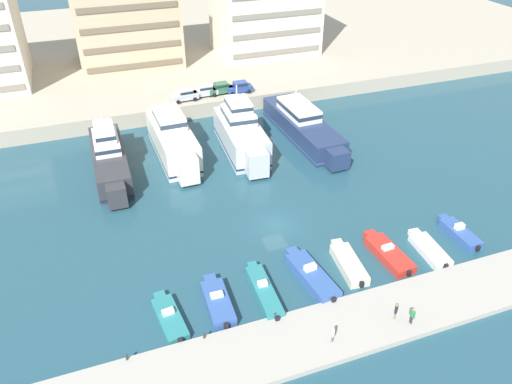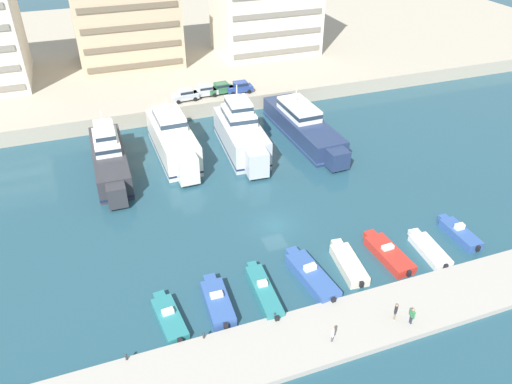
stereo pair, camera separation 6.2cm
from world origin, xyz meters
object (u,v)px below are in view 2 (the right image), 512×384
Objects in this scene: motorboat_blue_center_left at (311,275)px; motorboat_blue_right at (459,233)px; car_blue_center_left at (240,87)px; car_green_mid_left at (221,88)px; car_silver_far_left at (185,95)px; pedestrian_near_edge at (412,315)px; yacht_silver_mid_left at (241,133)px; yacht_ivory_left at (173,140)px; motorboat_red_center_right at (388,253)px; car_silver_left at (205,90)px; motorboat_cream_center at (348,264)px; motorboat_teal_far_left at (169,317)px; motorboat_white_mid_right at (429,249)px; yacht_navy_center_left at (303,125)px; motorboat_teal_mid_left at (264,291)px; yacht_charcoal_far_left at (109,157)px; pedestrian_far_side at (333,333)px; motorboat_blue_left at (217,302)px; pedestrian_mid_deck at (396,310)px.

motorboat_blue_center_left reaches higher than motorboat_blue_right.
car_blue_center_left reaches higher than motorboat_blue_right.
car_green_mid_left is (-14.08, 40.94, 2.85)m from motorboat_blue_right.
car_blue_center_left is at bearing 1.19° from car_silver_far_left.
yacht_silver_mid_left is at bearing 95.53° from pedestrian_near_edge.
yacht_ivory_left is 2.39× the size of motorboat_red_center_right.
car_silver_left is (3.30, 0.63, 0.00)m from car_silver_far_left.
motorboat_teal_far_left is at bearing -177.63° from motorboat_cream_center.
yacht_silver_mid_left reaches higher than motorboat_blue_right.
motorboat_white_mid_right is at bearing -1.93° from motorboat_blue_center_left.
yacht_navy_center_left is 5.14× the size of car_silver_left.
motorboat_blue_center_left reaches higher than motorboat_teal_far_left.
car_silver_left and car_green_mid_left have the same top height.
car_blue_center_left reaches higher than motorboat_white_mid_right.
motorboat_teal_mid_left is 9.21m from motorboat_cream_center.
motorboat_red_center_right is at bearing -60.74° from yacht_ivory_left.
motorboat_teal_far_left is 0.79× the size of motorboat_blue_center_left.
yacht_charcoal_far_left is at bearing -171.09° from yacht_ivory_left.
pedestrian_far_side is at bearing -142.63° from motorboat_red_center_right.
car_silver_far_left is 1.00× the size of car_green_mid_left.
motorboat_teal_mid_left is (10.60, -27.48, -1.56)m from yacht_charcoal_far_left.
motorboat_red_center_right is at bearing -87.00° from car_blue_center_left.
yacht_charcoal_far_left is at bearing 178.99° from yacht_silver_mid_left.
motorboat_teal_mid_left is 13.72m from motorboat_red_center_right.
yacht_ivory_left reaches higher than car_blue_center_left.
car_silver_far_left and car_blue_center_left have the same top height.
yacht_silver_mid_left reaches higher than car_green_mid_left.
yacht_navy_center_left is 37.74m from pedestrian_far_side.
motorboat_blue_left is at bearing -103.83° from car_silver_left.
yacht_ivory_left is 13.27m from car_silver_far_left.
yacht_ivory_left is 2.12× the size of motorboat_blue_center_left.
motorboat_teal_mid_left is at bearing -105.61° from car_blue_center_left.
car_green_mid_left is at bearing 78.46° from motorboat_teal_mid_left.
pedestrian_far_side reaches higher than motorboat_teal_mid_left.
motorboat_blue_center_left is 1.27× the size of motorboat_white_mid_right.
motorboat_blue_left is at bearing 151.55° from pedestrian_near_edge.
car_silver_far_left is at bearing 90.78° from pedestrian_far_side.
pedestrian_mid_deck reaches higher than motorboat_cream_center.
motorboat_blue_right reaches higher than motorboat_blue_left.
car_blue_center_left reaches higher than motorboat_teal_mid_left.
motorboat_blue_center_left is 1.19× the size of motorboat_cream_center.
car_green_mid_left reaches higher than motorboat_blue_center_left.
motorboat_blue_left is at bearing 135.71° from pedestrian_far_side.
yacht_silver_mid_left is 9.66× the size of pedestrian_mid_deck.
pedestrian_near_edge is at bearing -59.23° from yacht_charcoal_far_left.
motorboat_teal_far_left is at bearing 148.91° from pedestrian_far_side.
motorboat_cream_center is at bearing 175.00° from motorboat_white_mid_right.
pedestrian_near_edge reaches higher than motorboat_blue_left.
motorboat_red_center_right is at bearing -79.26° from car_silver_left.
motorboat_red_center_right is at bearing 3.00° from motorboat_teal_mid_left.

